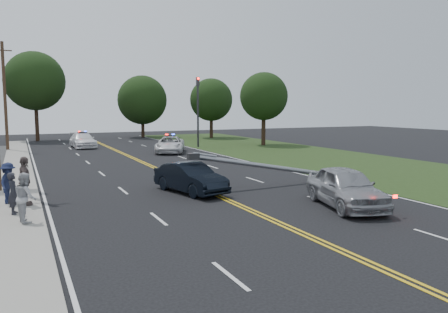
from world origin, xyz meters
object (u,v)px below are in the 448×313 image
fallen_streetlight (281,168)px  bystander_c (8,183)px  bystander_a (13,193)px  traffic_signal (198,106)px  waiting_sedan (346,187)px  bystander_d (25,181)px  utility_pole_far (5,96)px  bystander_b (25,197)px  emergency_b (83,140)px  emergency_a (170,145)px  crashed_sedan (190,178)px

fallen_streetlight → bystander_c: bearing=177.0°
bystander_a → traffic_signal: bearing=-30.4°
waiting_sedan → bystander_d: 13.07m
traffic_signal → utility_pole_far: size_ratio=0.70×
traffic_signal → bystander_b: traffic_signal is taller
bystander_a → emergency_b: bearing=-7.1°
bystander_c → utility_pole_far: bearing=20.7°
utility_pole_far → bystander_b: bearing=-87.8°
waiting_sedan → emergency_a: 23.38m
bystander_a → bystander_b: size_ratio=0.90×
utility_pole_far → waiting_sedan: bearing=-67.4°
traffic_signal → emergency_a: size_ratio=1.36×
utility_pole_far → bystander_d: bearing=-87.5°
waiting_sedan → bystander_c: bearing=169.9°
fallen_streetlight → emergency_b: 27.19m
bystander_d → traffic_signal: bearing=-37.7°
emergency_a → bystander_c: 21.48m
traffic_signal → waiting_sedan: size_ratio=1.46×
emergency_a → bystander_c: size_ratio=3.03×
emergency_b → bystander_a: (-6.07, -27.77, 0.16)m
utility_pole_far → traffic_signal: bearing=-12.9°
waiting_sedan → emergency_b: size_ratio=0.95×
traffic_signal → utility_pole_far: utility_pole_far is taller
emergency_b → crashed_sedan: bearing=-89.4°
waiting_sedan → bystander_a: (-12.34, 3.98, 0.08)m
emergency_a → bystander_b: 24.09m
traffic_signal → emergency_b: size_ratio=1.38×
crashed_sedan → bystander_d: bearing=167.2°
emergency_a → bystander_a: bystander_a is taller
emergency_b → traffic_signal: bearing=-25.0°
bystander_d → bystander_a: bearing=161.8°
fallen_streetlight → emergency_a: size_ratio=1.81×
crashed_sedan → bystander_c: bearing=162.1°
utility_pole_far → emergency_b: 8.05m
crashed_sedan → waiting_sedan: (4.71, -5.52, 0.11)m
waiting_sedan → bystander_c: (-12.54, 6.05, 0.15)m
traffic_signal → bystander_c: size_ratio=4.13×
fallen_streetlight → bystander_c: size_ratio=5.49×
utility_pole_far → waiting_sedan: size_ratio=2.07×
bystander_b → emergency_a: bearing=-41.1°
crashed_sedan → bystander_b: size_ratio=2.51×
utility_pole_far → emergency_a: (13.20, -8.00, -4.37)m
emergency_a → emergency_b: size_ratio=1.01×
fallen_streetlight → crashed_sedan: fallen_streetlight is taller
crashed_sedan → bystander_a: bystander_a is taller
emergency_b → bystander_a: 28.43m
fallen_streetlight → bystander_d: bystander_d is taller
emergency_b → bystander_d: (-5.64, -26.39, 0.38)m
utility_pole_far → bystander_a: (0.70, -27.40, -4.18)m
utility_pole_far → emergency_b: size_ratio=1.95×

